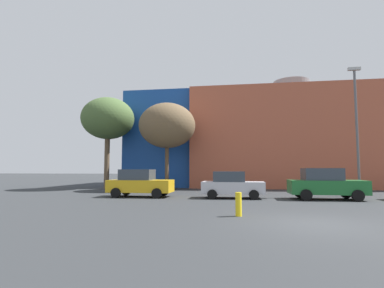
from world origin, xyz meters
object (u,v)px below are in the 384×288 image
Objects in this scene: parked_car_2 at (325,184)px; bare_tree_1 at (167,126)px; bollard_yellow_0 at (239,204)px; street_lamp at (357,123)px; bare_tree_0 at (108,119)px; parked_car_1 at (232,185)px; parked_car_0 at (140,183)px.

bare_tree_1 is at bearing 150.21° from parked_car_2.
bollard_yellow_0 is 13.36m from street_lamp.
bare_tree_0 reaches higher than bare_tree_1.
bare_tree_0 reaches higher than parked_car_2.
street_lamp is at bearing 41.86° from parked_car_2.
parked_car_1 is at bearing -31.94° from bare_tree_0.
bare_tree_1 is (5.88, -0.80, -0.89)m from bare_tree_0.
bare_tree_1 reaches higher than bollard_yellow_0.
bare_tree_0 is at bearing 129.77° from bollard_yellow_0.
bare_tree_1 is 8.35× the size of bollard_yellow_0.
bare_tree_0 is 9.32× the size of bollard_yellow_0.
parked_car_0 is 9.59m from bollard_yellow_0.
parked_car_2 is 8.83m from bollard_yellow_0.
parked_car_2 is 13.77m from bare_tree_1.
street_lamp reaches higher than bare_tree_0.
parked_car_0 is 5.98m from parked_car_1.
bare_tree_0 is (-5.62, 7.23, 5.60)m from parked_car_0.
parked_car_1 is (5.98, 0.00, -0.06)m from parked_car_0.
parked_car_1 is 9.68m from street_lamp.
bare_tree_1 reaches higher than parked_car_1.
parked_car_2 is 0.51× the size of bare_tree_0.
bare_tree_1 is at bearing 164.63° from street_lamp.
street_lamp reaches higher than parked_car_0.
bare_tree_1 is 15.76m from bollard_yellow_0.
parked_car_0 is 0.47× the size of street_lamp.
parked_car_2 is 19.40m from bare_tree_0.
parked_car_1 is at bearing 180.00° from parked_car_2.
bollard_yellow_0 is (0.38, -7.16, -0.37)m from parked_car_1.
bare_tree_1 reaches higher than parked_car_0.
bare_tree_0 is at bearing 172.30° from bare_tree_1.
parked_car_2 is 4.72× the size of bollard_yellow_0.
parked_car_1 is at bearing -163.02° from street_lamp.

